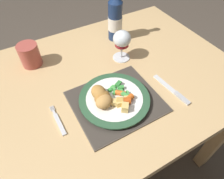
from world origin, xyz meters
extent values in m
plane|color=#4C4238|center=(0.00, 0.00, 0.00)|extent=(6.00, 6.00, 0.00)
cube|color=tan|center=(0.00, 0.00, 0.72)|extent=(1.25, 0.81, 0.04)
cube|color=tan|center=(0.57, -0.35, 0.35)|extent=(0.06, 0.06, 0.70)
cube|color=tan|center=(0.57, 0.35, 0.35)|extent=(0.06, 0.06, 0.70)
cube|color=brown|center=(0.04, -0.13, 0.74)|extent=(0.31, 0.27, 0.01)
cube|color=#3C352E|center=(0.04, -0.13, 0.75)|extent=(0.30, 0.27, 0.00)
cylinder|color=white|center=(0.03, -0.13, 0.75)|extent=(0.21, 0.21, 0.01)
cylinder|color=#2D5638|center=(0.03, -0.13, 0.76)|extent=(0.26, 0.26, 0.01)
cylinder|color=white|center=(0.03, -0.13, 0.77)|extent=(0.21, 0.21, 0.00)
ellipsoid|color=#A87033|center=(-0.01, -0.12, 0.78)|extent=(0.08, 0.08, 0.04)
ellipsoid|color=#B77F3D|center=(-0.02, -0.10, 0.79)|extent=(0.05, 0.07, 0.04)
ellipsoid|color=tan|center=(-0.02, -0.14, 0.79)|extent=(0.07, 0.06, 0.04)
ellipsoid|color=tan|center=(-0.01, -0.13, 0.78)|extent=(0.05, 0.06, 0.03)
cube|color=#4CA84C|center=(0.05, -0.09, 0.77)|extent=(0.02, 0.02, 0.01)
cube|color=#4CA84C|center=(0.08, -0.14, 0.77)|extent=(0.02, 0.02, 0.01)
cube|color=green|center=(0.07, -0.10, 0.77)|extent=(0.03, 0.02, 0.01)
cube|color=#338438|center=(0.07, -0.09, 0.78)|extent=(0.03, 0.03, 0.01)
cube|color=green|center=(0.04, -0.09, 0.77)|extent=(0.02, 0.02, 0.01)
cube|color=green|center=(0.06, -0.12, 0.77)|extent=(0.02, 0.03, 0.01)
cube|color=green|center=(0.04, -0.11, 0.77)|extent=(0.02, 0.02, 0.01)
cube|color=#4CA84C|center=(0.06, -0.15, 0.78)|extent=(0.02, 0.03, 0.01)
cube|color=green|center=(0.07, -0.10, 0.77)|extent=(0.02, 0.02, 0.01)
cube|color=#4CA84C|center=(0.05, -0.09, 0.77)|extent=(0.01, 0.02, 0.01)
cylinder|color=orange|center=(0.06, -0.13, 0.78)|extent=(0.04, 0.04, 0.02)
cylinder|color=orange|center=(0.07, -0.17, 0.78)|extent=(0.04, 0.03, 0.02)
cylinder|color=#CC5119|center=(0.05, -0.17, 0.78)|extent=(0.04, 0.04, 0.02)
cube|color=silver|center=(-0.18, -0.12, 0.74)|extent=(0.02, 0.09, 0.01)
cube|color=silver|center=(-0.18, -0.07, 0.74)|extent=(0.01, 0.02, 0.01)
cube|color=silver|center=(-0.17, -0.05, 0.74)|extent=(0.00, 0.02, 0.00)
cube|color=silver|center=(-0.18, -0.05, 0.74)|extent=(0.00, 0.02, 0.00)
cube|color=silver|center=(-0.18, -0.05, 0.74)|extent=(0.00, 0.02, 0.00)
cube|color=silver|center=(-0.19, -0.05, 0.74)|extent=(0.00, 0.02, 0.00)
cube|color=silver|center=(0.25, -0.15, 0.74)|extent=(0.03, 0.11, 0.00)
cube|color=#B2B2B7|center=(0.26, -0.24, 0.74)|extent=(0.02, 0.07, 0.01)
cylinder|color=silver|center=(0.18, 0.08, 0.74)|extent=(0.08, 0.08, 0.00)
cylinder|color=silver|center=(0.18, 0.08, 0.78)|extent=(0.01, 0.01, 0.06)
ellipsoid|color=silver|center=(0.18, 0.08, 0.84)|extent=(0.08, 0.08, 0.07)
cylinder|color=maroon|center=(0.18, 0.08, 0.82)|extent=(0.06, 0.06, 0.03)
cylinder|color=navy|center=(0.24, 0.22, 0.83)|extent=(0.07, 0.07, 0.18)
cylinder|color=white|center=(0.24, 0.22, 0.82)|extent=(0.07, 0.07, 0.06)
cube|color=gold|center=(0.03, -0.16, 0.78)|extent=(0.03, 0.03, 0.02)
cube|color=#E5BC66|center=(0.03, -0.17, 0.78)|extent=(0.03, 0.02, 0.02)
cube|color=#E5BC66|center=(0.02, -0.16, 0.78)|extent=(0.03, 0.03, 0.02)
cube|color=#E5BC66|center=(0.03, -0.19, 0.78)|extent=(0.03, 0.04, 0.03)
cube|color=#E5BC66|center=(0.06, -0.17, 0.78)|extent=(0.03, 0.02, 0.02)
cylinder|color=#B24C42|center=(-0.17, 0.23, 0.79)|extent=(0.08, 0.08, 0.10)
cylinder|color=maroon|center=(-0.17, 0.23, 0.83)|extent=(0.07, 0.07, 0.01)
camera|label=1|loc=(-0.20, -0.52, 1.32)|focal=32.00mm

